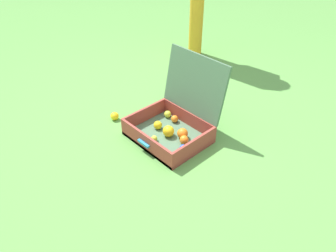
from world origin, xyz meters
name	(u,v)px	position (x,y,z in m)	size (l,w,h in m)	color
ground_plane	(168,129)	(0.00, 0.00, 0.00)	(16.00, 16.00, 0.00)	#569342
open_suitcase	(176,120)	(0.08, 0.00, 0.12)	(0.54, 0.55, 0.57)	#4C7051
stray_ball_on_grass	(115,116)	(-0.38, -0.22, 0.03)	(0.07, 0.07, 0.07)	yellow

